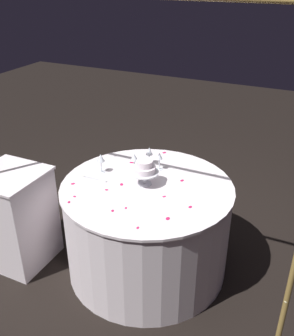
# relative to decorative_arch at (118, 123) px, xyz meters

# --- Properties ---
(ground_plane) EXTENTS (12.00, 12.00, 0.00)m
(ground_plane) POSITION_rel_decorative_arch_xyz_m (0.00, -0.41, -1.45)
(ground_plane) COLOR black
(decorative_arch) EXTENTS (2.31, 0.06, 2.18)m
(decorative_arch) POSITION_rel_decorative_arch_xyz_m (0.00, 0.00, 0.00)
(decorative_arch) COLOR olive
(decorative_arch) RESTS_ON ground
(main_table) EXTENTS (1.34, 1.34, 0.79)m
(main_table) POSITION_rel_decorative_arch_xyz_m (0.00, -0.41, -1.05)
(main_table) COLOR white
(main_table) RESTS_ON ground
(side_table) EXTENTS (0.53, 0.53, 0.84)m
(side_table) POSITION_rel_decorative_arch_xyz_m (1.04, -0.04, -1.03)
(side_table) COLOR white
(side_table) RESTS_ON ground
(tiered_cake) EXTENTS (0.22, 0.22, 0.20)m
(tiered_cake) POSITION_rel_decorative_arch_xyz_m (0.03, -0.42, -0.52)
(tiered_cake) COLOR silver
(tiered_cake) RESTS_ON main_table
(wine_glass_0) EXTENTS (0.06, 0.06, 0.16)m
(wine_glass_0) POSITION_rel_decorative_arch_xyz_m (0.20, -0.58, -0.54)
(wine_glass_0) COLOR silver
(wine_glass_0) RESTS_ON main_table
(wine_glass_1) EXTENTS (0.06, 0.06, 0.16)m
(wine_glass_1) POSITION_rel_decorative_arch_xyz_m (0.43, -0.45, -0.54)
(wine_glass_1) COLOR silver
(wine_glass_1) RESTS_ON main_table
(wine_glass_2) EXTENTS (0.06, 0.06, 0.15)m
(wine_glass_2) POSITION_rel_decorative_arch_xyz_m (0.14, -0.76, -0.55)
(wine_glass_2) COLOR silver
(wine_glass_2) RESTS_ON main_table
(wine_glass_3) EXTENTS (0.06, 0.06, 0.15)m
(wine_glass_3) POSITION_rel_decorative_arch_xyz_m (0.02, -0.70, -0.55)
(wine_glass_3) COLOR silver
(wine_glass_3) RESTS_ON main_table
(cake_knife) EXTENTS (0.30, 0.03, 0.01)m
(cake_knife) POSITION_rel_decorative_arch_xyz_m (0.48, -0.32, -0.65)
(cake_knife) COLOR silver
(cake_knife) RESTS_ON main_table
(rose_petal_0) EXTENTS (0.03, 0.04, 0.00)m
(rose_petal_0) POSITION_rel_decorative_arch_xyz_m (-0.31, -0.07, -0.66)
(rose_petal_0) COLOR #C61951
(rose_petal_0) RESTS_ON main_table
(rose_petal_1) EXTENTS (0.02, 0.03, 0.00)m
(rose_petal_1) POSITION_rel_decorative_arch_xyz_m (-0.00, -0.07, -0.66)
(rose_petal_1) COLOR #C61951
(rose_petal_1) RESTS_ON main_table
(rose_petal_2) EXTENTS (0.03, 0.03, 0.00)m
(rose_petal_2) POSITION_rel_decorative_arch_xyz_m (0.07, 0.00, -0.66)
(rose_petal_2) COLOR #C61951
(rose_petal_2) RESTS_ON main_table
(rose_petal_3) EXTENTS (0.05, 0.04, 0.00)m
(rose_petal_3) POSITION_rel_decorative_arch_xyz_m (0.29, -0.71, -0.66)
(rose_petal_3) COLOR #C61951
(rose_petal_3) RESTS_ON main_table
(rose_petal_4) EXTENTS (0.04, 0.05, 0.00)m
(rose_petal_4) POSITION_rel_decorative_arch_xyz_m (0.19, -0.34, -0.66)
(rose_petal_4) COLOR #C61951
(rose_petal_4) RESTS_ON main_table
(rose_petal_5) EXTENTS (0.02, 0.03, 0.00)m
(rose_petal_5) POSITION_rel_decorative_arch_xyz_m (-0.18, 0.10, -0.66)
(rose_petal_5) COLOR #C61951
(rose_petal_5) RESTS_ON main_table
(rose_petal_6) EXTENTS (0.03, 0.04, 0.00)m
(rose_petal_6) POSITION_rel_decorative_arch_xyz_m (-0.40, -0.27, -0.66)
(rose_petal_6) COLOR #C61951
(rose_petal_6) RESTS_ON main_table
(rose_petal_7) EXTENTS (0.04, 0.05, 0.00)m
(rose_petal_7) POSITION_rel_decorative_arch_xyz_m (0.11, -1.01, -0.66)
(rose_petal_7) COLOR #C61951
(rose_petal_7) RESTS_ON main_table
(rose_petal_8) EXTENTS (0.03, 0.03, 0.00)m
(rose_petal_8) POSITION_rel_decorative_arch_xyz_m (0.40, 0.04, -0.66)
(rose_petal_8) COLOR #C61951
(rose_petal_8) RESTS_ON main_table
(rose_petal_9) EXTENTS (0.03, 0.03, 0.00)m
(rose_petal_9) POSITION_rel_decorative_arch_xyz_m (0.25, -0.22, -0.66)
(rose_petal_9) COLOR #C61951
(rose_petal_9) RESTS_ON main_table
(rose_petal_10) EXTENTS (0.03, 0.04, 0.00)m
(rose_petal_10) POSITION_rel_decorative_arch_xyz_m (-0.22, -0.60, -0.66)
(rose_petal_10) COLOR #C61951
(rose_petal_10) RESTS_ON main_table
(rose_petal_11) EXTENTS (0.04, 0.04, 0.00)m
(rose_petal_11) POSITION_rel_decorative_arch_xyz_m (0.53, -0.19, -0.66)
(rose_petal_11) COLOR #C61951
(rose_petal_11) RESTS_ON main_table
(rose_petal_12) EXTENTS (0.03, 0.02, 0.00)m
(rose_petal_12) POSITION_rel_decorative_arch_xyz_m (0.41, -0.04, -0.66)
(rose_petal_12) COLOR #C61951
(rose_petal_12) RESTS_ON main_table
(rose_petal_13) EXTENTS (0.03, 0.03, 0.00)m
(rose_petal_13) POSITION_rel_decorative_arch_xyz_m (-0.18, -0.32, -0.66)
(rose_petal_13) COLOR #C61951
(rose_petal_13) RESTS_ON main_table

